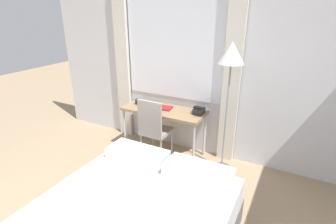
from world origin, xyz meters
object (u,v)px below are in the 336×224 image
desk_chair (154,127)px  standing_lamp (231,62)px  desk (164,113)px  mug (137,102)px  book (163,108)px  telephone (199,110)px

desk_chair → standing_lamp: 1.43m
desk → mug: bearing=178.7°
standing_lamp → mug: standing_lamp is taller
desk → mug: (-0.48, 0.01, 0.11)m
book → desk: bearing=-46.5°
book → standing_lamp: bearing=-3.1°
standing_lamp → telephone: (-0.44, 0.13, -0.76)m
standing_lamp → book: (-1.00, 0.05, -0.80)m
standing_lamp → book: 1.28m
desk → desk_chair: (-0.02, -0.26, -0.13)m
book → mug: bearing=-178.0°
telephone → book: (-0.56, -0.08, -0.03)m
desk → book: book is taller
desk_chair → mug: 0.59m
desk → book: size_ratio=4.42×
desk → telephone: telephone is taller
desk_chair → standing_lamp: size_ratio=0.54×
desk_chair → telephone: (0.55, 0.37, 0.24)m
desk → desk_chair: bearing=-94.4°
desk → book: (-0.03, 0.03, 0.08)m
mug → telephone: bearing=5.2°
desk → mug: 0.49m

